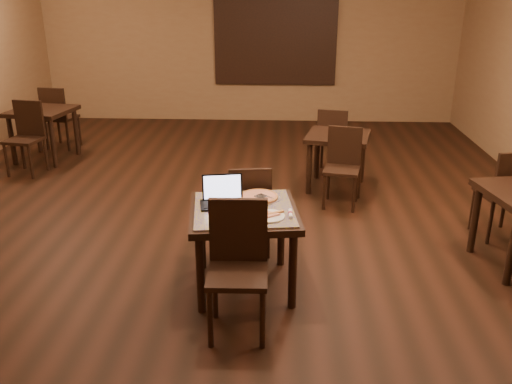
# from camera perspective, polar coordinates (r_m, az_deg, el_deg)

# --- Properties ---
(ground) EXTENTS (10.00, 10.00, 0.00)m
(ground) POSITION_cam_1_polar(r_m,az_deg,el_deg) (6.32, -3.45, -2.95)
(ground) COLOR black
(ground) RESTS_ON ground
(wall_back) EXTENTS (8.00, 0.02, 3.00)m
(wall_back) POSITION_cam_1_polar(r_m,az_deg,el_deg) (10.81, -0.70, 15.35)
(wall_back) COLOR olive
(wall_back) RESTS_ON ground
(mural) EXTENTS (2.34, 0.05, 1.64)m
(mural) POSITION_cam_1_polar(r_m,az_deg,el_deg) (10.75, 2.05, 15.58)
(mural) COLOR #285E95
(mural) RESTS_ON wall_back
(tiled_table) EXTENTS (1.03, 1.03, 0.76)m
(tiled_table) POSITION_cam_1_polar(r_m,az_deg,el_deg) (4.70, -1.30, -2.88)
(tiled_table) COLOR black
(tiled_table) RESTS_ON ground
(chair_main_near) EXTENTS (0.46, 0.46, 1.05)m
(chair_main_near) POSITION_cam_1_polar(r_m,az_deg,el_deg) (4.18, -1.92, -7.12)
(chair_main_near) COLOR black
(chair_main_near) RESTS_ON ground
(chair_main_far) EXTENTS (0.46, 0.46, 0.95)m
(chair_main_far) POSITION_cam_1_polar(r_m,az_deg,el_deg) (5.31, -0.69, -1.43)
(chair_main_far) COLOR black
(chair_main_far) RESTS_ON ground
(laptop) EXTENTS (0.40, 0.34, 0.24)m
(laptop) POSITION_cam_1_polar(r_m,az_deg,el_deg) (4.75, -3.63, -0.47)
(laptop) COLOR black
(laptop) RESTS_ON tiled_table
(plate) EXTENTS (0.27, 0.27, 0.01)m
(plate) POSITION_cam_1_polar(r_m,az_deg,el_deg) (4.48, 1.34, -2.57)
(plate) COLOR white
(plate) RESTS_ON tiled_table
(pizza_slice) EXTENTS (0.28, 0.28, 0.02)m
(pizza_slice) POSITION_cam_1_polar(r_m,az_deg,el_deg) (4.47, 1.34, -2.39)
(pizza_slice) COLOR beige
(pizza_slice) RESTS_ON plate
(pizza_pan) EXTENTS (0.38, 0.38, 0.01)m
(pizza_pan) POSITION_cam_1_polar(r_m,az_deg,el_deg) (4.87, 0.30, -0.62)
(pizza_pan) COLOR silver
(pizza_pan) RESTS_ON tiled_table
(pizza_whole) EXTENTS (0.35, 0.35, 0.02)m
(pizza_whole) POSITION_cam_1_polar(r_m,az_deg,el_deg) (4.86, 0.30, -0.46)
(pizza_whole) COLOR beige
(pizza_whole) RESTS_ON pizza_pan
(spatula) EXTENTS (0.24, 0.24, 0.01)m
(spatula) POSITION_cam_1_polar(r_m,az_deg,el_deg) (4.84, 0.53, -0.46)
(spatula) COLOR silver
(spatula) RESTS_ON pizza_whole
(napkin_roll) EXTENTS (0.04, 0.16, 0.04)m
(napkin_roll) POSITION_cam_1_polar(r_m,az_deg,el_deg) (4.51, 3.64, -2.30)
(napkin_roll) COLOR white
(napkin_roll) RESTS_ON tiled_table
(other_table_a) EXTENTS (0.94, 0.94, 0.74)m
(other_table_a) POSITION_cam_1_polar(r_m,az_deg,el_deg) (7.20, 8.58, 5.07)
(other_table_a) COLOR black
(other_table_a) RESTS_ON ground
(other_table_a_chair_near) EXTENTS (0.49, 0.49, 0.96)m
(other_table_a_chair_near) POSITION_cam_1_polar(r_m,az_deg,el_deg) (6.69, 9.13, 3.14)
(other_table_a_chair_near) COLOR black
(other_table_a_chair_near) RESTS_ON ground
(other_table_a_chair_far) EXTENTS (0.49, 0.49, 0.96)m
(other_table_a_chair_far) POSITION_cam_1_polar(r_m,az_deg,el_deg) (7.76, 8.05, 5.67)
(other_table_a_chair_far) COLOR black
(other_table_a_chair_far) RESTS_ON ground
(other_table_b) EXTENTS (0.97, 0.97, 0.80)m
(other_table_b) POSITION_cam_1_polar(r_m,az_deg,el_deg) (8.96, -21.56, 7.28)
(other_table_b) COLOR black
(other_table_b) RESTS_ON ground
(other_table_b_chair_near) EXTENTS (0.51, 0.51, 1.03)m
(other_table_b_chair_near) POSITION_cam_1_polar(r_m,az_deg,el_deg) (8.44, -23.00, 5.74)
(other_table_b_chair_near) COLOR black
(other_table_b_chair_near) RESTS_ON ground
(other_table_b_chair_far) EXTENTS (0.51, 0.51, 1.03)m
(other_table_b_chair_far) POSITION_cam_1_polar(r_m,az_deg,el_deg) (9.51, -20.15, 7.70)
(other_table_b_chair_far) COLOR black
(other_table_b_chair_far) RESTS_ON ground
(other_table_c_chair_far) EXTENTS (0.50, 0.50, 1.00)m
(other_table_c_chair_far) POSITION_cam_1_polar(r_m,az_deg,el_deg) (6.21, 24.88, 0.22)
(other_table_c_chair_far) COLOR black
(other_table_c_chair_far) RESTS_ON ground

